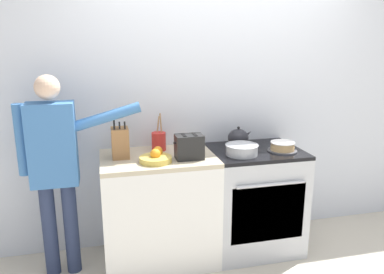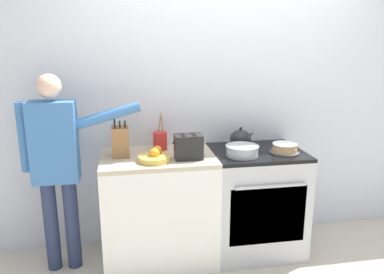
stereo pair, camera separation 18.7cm
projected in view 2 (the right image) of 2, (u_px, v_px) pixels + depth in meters
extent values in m
plane|color=beige|center=(239.00, 270.00, 3.02)|extent=(16.00, 16.00, 0.00)
cube|color=silver|center=(222.00, 99.00, 3.32)|extent=(8.00, 0.04, 2.60)
cube|color=white|center=(159.00, 210.00, 3.12)|extent=(0.91, 0.63, 0.87)
cube|color=#BCAD8E|center=(158.00, 158.00, 3.00)|extent=(0.91, 0.63, 0.03)
cube|color=#B7BABF|center=(255.00, 202.00, 3.25)|extent=(0.76, 0.63, 0.88)
cube|color=black|center=(268.00, 216.00, 2.95)|extent=(0.62, 0.01, 0.48)
cylinder|color=#B7BABF|center=(271.00, 187.00, 2.86)|extent=(0.57, 0.02, 0.02)
cube|color=black|center=(257.00, 152.00, 3.14)|extent=(0.76, 0.63, 0.03)
cylinder|color=#4C4C51|center=(284.00, 152.00, 3.08)|extent=(0.25, 0.25, 0.01)
cylinder|color=tan|center=(284.00, 150.00, 3.07)|extent=(0.20, 0.20, 0.03)
cylinder|color=tan|center=(285.00, 146.00, 3.06)|extent=(0.19, 0.19, 0.03)
cylinder|color=white|center=(285.00, 144.00, 3.06)|extent=(0.20, 0.20, 0.01)
cylinder|color=#232328|center=(240.00, 147.00, 3.24)|extent=(0.13, 0.13, 0.01)
ellipsoid|color=#232328|center=(240.00, 138.00, 3.22)|extent=(0.18, 0.18, 0.15)
cone|color=#232328|center=(250.00, 135.00, 3.23)|extent=(0.09, 0.04, 0.08)
sphere|color=black|center=(241.00, 128.00, 3.20)|extent=(0.02, 0.02, 0.02)
cylinder|color=#B7BABF|center=(242.00, 151.00, 2.99)|extent=(0.26, 0.26, 0.08)
torus|color=#B7BABF|center=(242.00, 146.00, 2.97)|extent=(0.27, 0.27, 0.01)
cube|color=olive|center=(121.00, 142.00, 2.96)|extent=(0.13, 0.16, 0.24)
cylinder|color=black|center=(114.00, 124.00, 2.88)|extent=(0.01, 0.04, 0.08)
cylinder|color=black|center=(120.00, 125.00, 2.89)|extent=(0.01, 0.03, 0.06)
cylinder|color=black|center=(125.00, 124.00, 2.90)|extent=(0.01, 0.03, 0.06)
cylinder|color=black|center=(115.00, 124.00, 2.92)|extent=(0.01, 0.03, 0.06)
cylinder|color=red|center=(160.00, 141.00, 3.15)|extent=(0.12, 0.12, 0.15)
cylinder|color=#A37A51|center=(159.00, 129.00, 3.15)|extent=(0.05, 0.02, 0.23)
cylinder|color=#A37A51|center=(162.00, 128.00, 3.12)|extent=(0.03, 0.05, 0.27)
cylinder|color=gold|center=(154.00, 158.00, 2.85)|extent=(0.25, 0.25, 0.04)
sphere|color=orange|center=(155.00, 153.00, 2.84)|extent=(0.08, 0.08, 0.08)
sphere|color=orange|center=(154.00, 153.00, 2.84)|extent=(0.08, 0.08, 0.08)
sphere|color=orange|center=(157.00, 150.00, 2.92)|extent=(0.08, 0.08, 0.08)
cube|color=black|center=(188.00, 147.00, 2.90)|extent=(0.21, 0.15, 0.19)
cube|color=black|center=(183.00, 135.00, 2.87)|extent=(0.03, 0.10, 0.00)
cube|color=black|center=(194.00, 134.00, 2.88)|extent=(0.03, 0.10, 0.00)
cube|color=black|center=(174.00, 143.00, 2.87)|extent=(0.02, 0.02, 0.01)
cylinder|color=#283351|center=(51.00, 226.00, 2.97)|extent=(0.11, 0.11, 0.75)
cylinder|color=#283351|center=(72.00, 224.00, 3.00)|extent=(0.11, 0.11, 0.75)
cube|color=#3D70AD|center=(54.00, 142.00, 2.82)|extent=(0.34, 0.20, 0.62)
cylinder|color=#3D70AD|center=(24.00, 137.00, 2.77)|extent=(0.08, 0.08, 0.53)
cylinder|color=#3D70AD|center=(106.00, 116.00, 2.84)|extent=(0.53, 0.08, 0.21)
sphere|color=beige|center=(49.00, 86.00, 2.71)|extent=(0.18, 0.18, 0.18)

